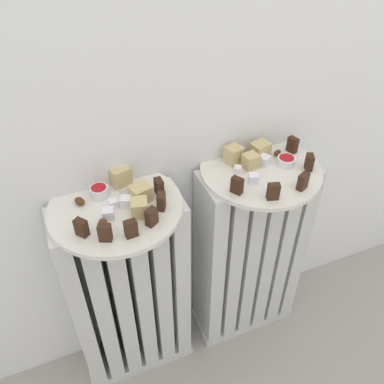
{
  "coord_description": "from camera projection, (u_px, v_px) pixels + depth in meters",
  "views": [
    {
      "loc": [
        -0.29,
        -0.42,
        1.26
      ],
      "look_at": [
        0.0,
        0.28,
        0.63
      ],
      "focal_mm": 37.9,
      "sensor_mm": 36.0,
      "label": 1
    }
  ],
  "objects": [
    {
      "name": "turkish_delight_right_2",
      "position": [
        264.0,
        160.0,
        1.03
      ],
      "size": [
        0.04,
        0.04,
        0.03
      ],
      "primitive_type": "cube",
      "rotation": [
        0.0,
        0.0,
        0.51
      ],
      "color": "white",
      "rests_on": "plate_right"
    },
    {
      "name": "turkish_delight_right_0",
      "position": [
        238.0,
        170.0,
        1.01
      ],
      "size": [
        0.02,
        0.02,
        0.02
      ],
      "primitive_type": "cube",
      "rotation": [
        0.0,
        0.0,
        1.12
      ],
      "color": "white",
      "rests_on": "plate_right"
    },
    {
      "name": "medjool_date_left_2",
      "position": [
        80.0,
        201.0,
        0.92
      ],
      "size": [
        0.03,
        0.03,
        0.02
      ],
      "primitive_type": "ellipsoid",
      "rotation": [
        0.0,
        0.0,
        2.03
      ],
      "color": "#4C2814",
      "rests_on": "plate_left"
    },
    {
      "name": "jam_bowl_right",
      "position": [
        286.0,
        161.0,
        1.03
      ],
      "size": [
        0.05,
        0.05,
        0.02
      ],
      "color": "white",
      "rests_on": "plate_right"
    },
    {
      "name": "turkish_delight_left_1",
      "position": [
        113.0,
        204.0,
        0.91
      ],
      "size": [
        0.02,
        0.02,
        0.02
      ],
      "primitive_type": "cube",
      "rotation": [
        0.0,
        0.0,
        0.07
      ],
      "color": "white",
      "rests_on": "plate_left"
    },
    {
      "name": "dark_cake_slice_left_1",
      "position": [
        105.0,
        233.0,
        0.82
      ],
      "size": [
        0.03,
        0.03,
        0.04
      ],
      "primitive_type": "cube",
      "rotation": [
        0.0,
        0.0,
        -0.41
      ],
      "color": "#382114",
      "rests_on": "plate_left"
    },
    {
      "name": "radiator_left",
      "position": [
        130.0,
        295.0,
        1.13
      ],
      "size": [
        0.33,
        0.14,
        0.63
      ],
      "color": "silver",
      "rests_on": "ground_plane"
    },
    {
      "name": "dark_cake_slice_right_0",
      "position": [
        237.0,
        185.0,
        0.94
      ],
      "size": [
        0.03,
        0.03,
        0.04
      ],
      "primitive_type": "cube",
      "rotation": [
        0.0,
        0.0,
        -1.01
      ],
      "color": "#382114",
      "rests_on": "plate_right"
    },
    {
      "name": "fork",
      "position": [
        129.0,
        199.0,
        0.93
      ],
      "size": [
        0.02,
        0.09,
        0.0
      ],
      "color": "#B7B7BC",
      "rests_on": "plate_left"
    },
    {
      "name": "turkish_delight_left_2",
      "position": [
        108.0,
        214.0,
        0.88
      ],
      "size": [
        0.03,
        0.03,
        0.02
      ],
      "primitive_type": "cube",
      "rotation": [
        0.0,
        0.0,
        1.34
      ],
      "color": "white",
      "rests_on": "plate_left"
    },
    {
      "name": "medjool_date_left_0",
      "position": [
        143.0,
        187.0,
        0.95
      ],
      "size": [
        0.03,
        0.02,
        0.02
      ],
      "primitive_type": "ellipsoid",
      "rotation": [
        0.0,
        0.0,
        0.19
      ],
      "color": "#4C2814",
      "rests_on": "plate_left"
    },
    {
      "name": "marble_cake_slice_right_0",
      "position": [
        260.0,
        150.0,
        1.05
      ],
      "size": [
        0.05,
        0.05,
        0.04
      ],
      "primitive_type": "cube",
      "rotation": [
        0.0,
        0.0,
        0.23
      ],
      "color": "tan",
      "rests_on": "plate_right"
    },
    {
      "name": "turkish_delight_right_1",
      "position": [
        253.0,
        178.0,
        0.97
      ],
      "size": [
        0.03,
        0.03,
        0.02
      ],
      "primitive_type": "cube",
      "rotation": [
        0.0,
        0.0,
        1.26
      ],
      "color": "white",
      "rests_on": "plate_right"
    },
    {
      "name": "dark_cake_slice_left_3",
      "position": [
        152.0,
        217.0,
        0.86
      ],
      "size": [
        0.03,
        0.03,
        0.04
      ],
      "primitive_type": "cube",
      "rotation": [
        0.0,
        0.0,
        0.59
      ],
      "color": "#382114",
      "rests_on": "plate_left"
    },
    {
      "name": "jam_bowl_left",
      "position": [
        99.0,
        191.0,
        0.93
      ],
      "size": [
        0.04,
        0.04,
        0.03
      ],
      "color": "white",
      "rests_on": "plate_left"
    },
    {
      "name": "marble_cake_slice_right_2",
      "position": [
        234.0,
        155.0,
        1.03
      ],
      "size": [
        0.05,
        0.05,
        0.05
      ],
      "primitive_type": "cube",
      "rotation": [
        0.0,
        0.0,
        0.27
      ],
      "color": "tan",
      "rests_on": "plate_right"
    },
    {
      "name": "medjool_date_right_0",
      "position": [
        277.0,
        153.0,
        1.06
      ],
      "size": [
        0.03,
        0.02,
        0.02
      ],
      "primitive_type": "ellipsoid",
      "rotation": [
        0.0,
        0.0,
        0.38
      ],
      "color": "#4C2814",
      "rests_on": "plate_right"
    },
    {
      "name": "marble_cake_slice_right_1",
      "position": [
        251.0,
        161.0,
        1.02
      ],
      "size": [
        0.04,
        0.04,
        0.04
      ],
      "primitive_type": "cube",
      "rotation": [
        0.0,
        0.0,
        0.17
      ],
      "color": "tan",
      "rests_on": "plate_right"
    },
    {
      "name": "dark_cake_slice_right_4",
      "position": [
        293.0,
        145.0,
        1.07
      ],
      "size": [
        0.02,
        0.03,
        0.04
      ],
      "primitive_type": "cube",
      "rotation": [
        0.0,
        0.0,
        1.87
      ],
      "color": "#382114",
      "rests_on": "plate_right"
    },
    {
      "name": "dark_cake_slice_right_2",
      "position": [
        303.0,
        181.0,
        0.95
      ],
      "size": [
        0.03,
        0.03,
        0.04
      ],
      "primitive_type": "cube",
      "rotation": [
        0.0,
        0.0,
        0.43
      ],
      "color": "#382114",
      "rests_on": "plate_right"
    },
    {
      "name": "plate_left",
      "position": [
        115.0,
        207.0,
        0.92
      ],
      "size": [
        0.31,
        0.31,
        0.01
      ],
      "primitive_type": "cylinder",
      "color": "silver",
      "rests_on": "radiator_left"
    },
    {
      "name": "dark_cake_slice_right_3",
      "position": [
        309.0,
        162.0,
        1.01
      ],
      "size": [
        0.03,
        0.03,
        0.04
      ],
      "primitive_type": "cube",
      "rotation": [
        0.0,
        0.0,
        1.15
      ],
      "color": "#382114",
      "rests_on": "plate_right"
    },
    {
      "name": "medjool_date_right_1",
      "position": [
        264.0,
        147.0,
        1.09
      ],
      "size": [
        0.03,
        0.03,
        0.01
      ],
      "primitive_type": "ellipsoid",
      "rotation": [
        0.0,
        0.0,
        2.65
      ],
      "color": "#4C2814",
      "rests_on": "plate_right"
    },
    {
      "name": "radiator_right",
      "position": [
        249.0,
        256.0,
        1.24
      ],
      "size": [
        0.33,
        0.14,
        0.63
      ],
      "color": "silver",
      "rests_on": "ground_plane"
    },
    {
      "name": "dark_cake_slice_right_1",
      "position": [
        273.0,
        191.0,
        0.92
      ],
      "size": [
        0.03,
        0.02,
        0.04
      ],
      "primitive_type": "cube",
      "rotation": [
        0.0,
        0.0,
        -0.29
      ],
      "color": "#382114",
      "rests_on": "plate_right"
    },
    {
      "name": "dark_cake_slice_left_2",
      "position": [
        131.0,
        229.0,
        0.83
      ],
      "size": [
        0.03,
        0.02,
        0.04
      ],
      "primitive_type": "cube",
      "rotation": [
        0.0,
        0.0,
        0.09
      ],
      "color": "#382114",
      "rests_on": "plate_left"
    },
    {
      "name": "turkish_delight_left_0",
      "position": [
        126.0,
        202.0,
        0.91
      ],
      "size": [
        0.03,
        0.03,
        0.02
      ],
      "primitive_type": "cube",
      "rotation": [
        0.0,
        0.0,
        1.12
      ],
      "color": "white",
      "rests_on": "plate_left"
    },
    {
      "name": "dark_cake_slice_left_0",
      "position": [
        81.0,
        228.0,
        0.83
      ],
      "size": [
        0.03,
        0.03,
        0.04
      ],
      "primitive_type": "cube",
      "rotation": [
        0.0,
        0.0,
        -0.92
      ],
      "color": "#382114",
      "rests_on": "plate_left"
    },
    {
      "name": "plate_right",
      "position": [
        260.0,
        170.0,
        1.03
      ],
      "size": [
        0.31,
        0.31,
        0.01
      ],
      "primitive_type": "cylinder",
      "color": "silver",
      "rests_on": "radiator_right"
    },
    {
      "name": "medjool_date_left_1",
      "position": [
        103.0,
        223.0,
        0.86
      ],
      "size": [
        0.02,
        0.03,
        0.02
      ],
      "primitive_type": "ellipsoid",
      "rotation": [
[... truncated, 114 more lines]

